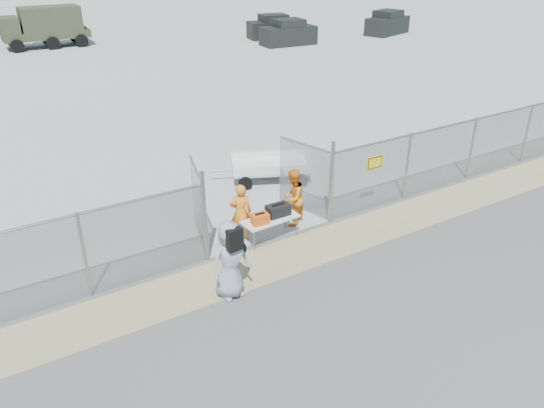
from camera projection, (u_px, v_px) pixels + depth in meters
ground at (314, 273)px, 13.33m from camera, size 160.00×160.00×0.00m
tarmac_inside at (28, 36)px, 45.30m from camera, size 160.00×80.00×0.01m
dirt_strip at (292, 255)px, 14.09m from camera, size 44.00×1.60×0.01m
chain_link_fence at (272, 204)px, 14.36m from camera, size 40.00×0.20×2.20m
folding_table at (270, 229)px, 14.66m from camera, size 1.65×0.77×0.68m
orange_bag at (260, 219)px, 14.17m from camera, size 0.48×0.34×0.28m
black_duffel at (278, 210)px, 14.60m from camera, size 0.65×0.38×0.31m
security_worker_left at (241, 213)px, 14.48m from camera, size 0.72×0.61×1.68m
security_worker_right at (293, 198)px, 15.27m from camera, size 1.05×1.01×1.71m
visitor at (230, 260)px, 12.11m from camera, size 1.00×0.70×1.94m
utility_trailer at (270, 168)px, 18.34m from camera, size 3.88×3.04×0.84m
military_truck at (45, 27)px, 40.14m from camera, size 6.26×2.46×2.96m
parked_vehicle_near at (288, 32)px, 41.22m from camera, size 4.37×2.22×1.92m
parked_vehicle_mid at (273, 27)px, 44.00m from camera, size 4.44×2.64×1.88m
parked_vehicle_far at (387, 23)px, 45.87m from camera, size 4.69×3.12×1.95m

